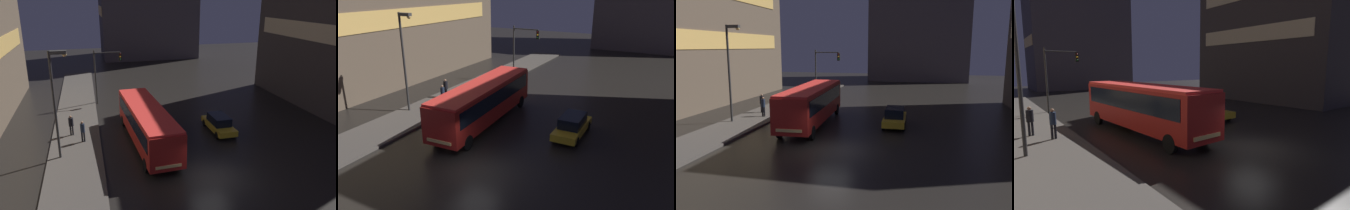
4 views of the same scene
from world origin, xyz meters
The scene contains 8 objects.
ground_plane centered at (0.00, 0.00, 0.00)m, with size 120.00×120.00×0.00m, color black.
sidewalk_left centered at (-9.00, 10.00, 0.07)m, with size 4.00×48.00×0.15m.
bus_near centered at (-3.26, 6.24, 1.97)m, with size 3.25×11.83×3.19m.
car_taxi centered at (3.47, 7.21, 0.78)m, with size 1.79×4.43×1.53m.
pedestrian_near centered at (-8.38, 7.60, 1.21)m, with size 0.39×0.39×1.80m.
pedestrian_mid centered at (-9.34, 9.23, 1.24)m, with size 0.58×0.58×1.80m.
traffic_light_main centered at (-5.75, 18.08, 4.08)m, with size 3.04×0.35×6.05m.
street_lamp_sidewalk centered at (-9.85, 5.17, 5.41)m, with size 1.25×0.36×8.00m.
Camera 2 is at (9.44, -13.67, 10.04)m, focal length 35.00 mm.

